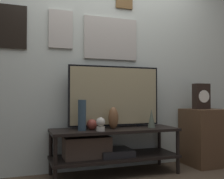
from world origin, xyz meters
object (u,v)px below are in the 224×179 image
object	(u,v)px
decorative_bust	(101,124)
television	(115,96)
vase_slim_bronze	(151,118)
vase_urn_stoneware	(113,118)
mantel_clock	(201,96)
vase_tall_ceramic	(82,115)
vase_round_glass	(92,124)

from	to	relation	value
decorative_bust	television	bearing A→B (deg)	45.44
vase_slim_bronze	vase_urn_stoneware	world-z (taller)	vase_urn_stoneware
mantel_clock	vase_tall_ceramic	bearing A→B (deg)	-177.89
vase_round_glass	vase_slim_bronze	world-z (taller)	vase_slim_bronze
vase_tall_ceramic	television	bearing A→B (deg)	20.30
vase_round_glass	vase_tall_ceramic	distance (m)	0.15
vase_tall_ceramic	vase_urn_stoneware	bearing A→B (deg)	5.22
vase_slim_bronze	decorative_bust	bearing A→B (deg)	-171.35
vase_round_glass	television	bearing A→B (deg)	22.67
decorative_bust	vase_round_glass	bearing A→B (deg)	116.12
vase_slim_bronze	mantel_clock	distance (m)	0.77
vase_urn_stoneware	television	bearing A→B (deg)	63.04
vase_tall_ceramic	mantel_clock	world-z (taller)	mantel_clock
vase_slim_bronze	mantel_clock	bearing A→B (deg)	4.28
television	vase_urn_stoneware	xyz separation A→B (m)	(-0.06, -0.12, -0.24)
vase_round_glass	vase_urn_stoneware	xyz separation A→B (m)	(0.24, 0.01, 0.06)
vase_round_glass	vase_slim_bronze	distance (m)	0.69
television	vase_urn_stoneware	world-z (taller)	television
vase_tall_ceramic	decorative_bust	world-z (taller)	vase_tall_ceramic
vase_round_glass	vase_urn_stoneware	size ratio (longest dim) A/B	0.48
vase_slim_bronze	mantel_clock	size ratio (longest dim) A/B	0.65
vase_urn_stoneware	vase_slim_bronze	bearing A→B (deg)	-3.89
decorative_bust	mantel_clock	distance (m)	1.39
vase_slim_bronze	mantel_clock	world-z (taller)	mantel_clock
vase_round_glass	decorative_bust	bearing A→B (deg)	-63.88
vase_tall_ceramic	decorative_bust	xyz separation A→B (m)	(0.17, -0.09, -0.09)
television	vase_slim_bronze	size ratio (longest dim) A/B	5.19
vase_tall_ceramic	vase_urn_stoneware	world-z (taller)	vase_tall_ceramic
television	decorative_bust	distance (m)	0.45
television	vase_slim_bronze	distance (m)	0.49
vase_round_glass	vase_urn_stoneware	world-z (taller)	vase_urn_stoneware
vase_round_glass	vase_slim_bronze	bearing A→B (deg)	-2.10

